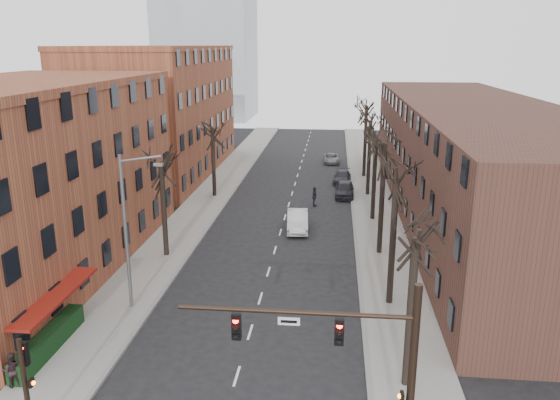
# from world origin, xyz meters

# --- Properties ---
(sidewalk_left) EXTENTS (4.00, 90.00, 0.15)m
(sidewalk_left) POSITION_xyz_m (-8.00, 35.00, 0.07)
(sidewalk_left) COLOR gray
(sidewalk_left) RESTS_ON ground
(sidewalk_right) EXTENTS (4.00, 90.00, 0.15)m
(sidewalk_right) POSITION_xyz_m (8.00, 35.00, 0.07)
(sidewalk_right) COLOR gray
(sidewalk_right) RESTS_ON ground
(building_left_near) EXTENTS (12.00, 26.00, 12.00)m
(building_left_near) POSITION_xyz_m (-16.00, 15.00, 6.00)
(building_left_near) COLOR brown
(building_left_near) RESTS_ON ground
(building_left_far) EXTENTS (12.00, 28.00, 14.00)m
(building_left_far) POSITION_xyz_m (-16.00, 44.00, 7.00)
(building_left_far) COLOR brown
(building_left_far) RESTS_ON ground
(building_right) EXTENTS (12.00, 50.00, 10.00)m
(building_right) POSITION_xyz_m (16.00, 30.00, 5.00)
(building_right) COLOR #4A2A22
(building_right) RESTS_ON ground
(awning_left) EXTENTS (1.20, 7.00, 0.15)m
(awning_left) POSITION_xyz_m (-9.40, 6.00, 0.00)
(awning_left) COLOR maroon
(awning_left) RESTS_ON ground
(hedge) EXTENTS (0.80, 6.00, 1.00)m
(hedge) POSITION_xyz_m (-9.50, 5.00, 0.65)
(hedge) COLOR #133716
(hedge) RESTS_ON sidewalk_left
(tree_right_a) EXTENTS (5.20, 5.20, 10.00)m
(tree_right_a) POSITION_xyz_m (7.60, 4.00, 0.00)
(tree_right_a) COLOR black
(tree_right_a) RESTS_ON ground
(tree_right_b) EXTENTS (5.20, 5.20, 10.80)m
(tree_right_b) POSITION_xyz_m (7.60, 12.00, 0.00)
(tree_right_b) COLOR black
(tree_right_b) RESTS_ON ground
(tree_right_c) EXTENTS (5.20, 5.20, 11.60)m
(tree_right_c) POSITION_xyz_m (7.60, 20.00, 0.00)
(tree_right_c) COLOR black
(tree_right_c) RESTS_ON ground
(tree_right_d) EXTENTS (5.20, 5.20, 10.00)m
(tree_right_d) POSITION_xyz_m (7.60, 28.00, 0.00)
(tree_right_d) COLOR black
(tree_right_d) RESTS_ON ground
(tree_right_e) EXTENTS (5.20, 5.20, 10.80)m
(tree_right_e) POSITION_xyz_m (7.60, 36.00, 0.00)
(tree_right_e) COLOR black
(tree_right_e) RESTS_ON ground
(tree_right_f) EXTENTS (5.20, 5.20, 11.60)m
(tree_right_f) POSITION_xyz_m (7.60, 44.00, 0.00)
(tree_right_f) COLOR black
(tree_right_f) RESTS_ON ground
(tree_left_a) EXTENTS (5.20, 5.20, 9.50)m
(tree_left_a) POSITION_xyz_m (-7.60, 18.00, 0.00)
(tree_left_a) COLOR black
(tree_left_a) RESTS_ON ground
(tree_left_b) EXTENTS (5.20, 5.20, 9.50)m
(tree_left_b) POSITION_xyz_m (-7.60, 34.00, 0.00)
(tree_left_b) COLOR black
(tree_left_b) RESTS_ON ground
(signal_mast_arm) EXTENTS (8.14, 0.30, 7.20)m
(signal_mast_arm) POSITION_xyz_m (5.45, -1.00, 4.40)
(signal_mast_arm) COLOR black
(signal_mast_arm) RESTS_ON ground
(signal_pole_left) EXTENTS (0.47, 0.44, 4.40)m
(signal_pole_left) POSITION_xyz_m (-6.99, -0.95, 2.61)
(signal_pole_left) COLOR black
(signal_pole_left) RESTS_ON ground
(streetlight) EXTENTS (2.45, 0.22, 9.03)m
(streetlight) POSITION_xyz_m (-7.03, 10.00, 5.01)
(streetlight) COLOR slate
(streetlight) RESTS_ON ground
(silver_sedan) EXTENTS (2.01, 4.88, 1.57)m
(silver_sedan) POSITION_xyz_m (1.34, 24.76, 0.79)
(silver_sedan) COLOR #B4B6BB
(silver_sedan) RESTS_ON ground
(parked_car_near) EXTENTS (1.94, 4.56, 1.54)m
(parked_car_near) POSITION_xyz_m (5.30, 35.32, 0.77)
(parked_car_near) COLOR black
(parked_car_near) RESTS_ON ground
(parked_car_mid) EXTENTS (2.15, 4.53, 1.28)m
(parked_car_mid) POSITION_xyz_m (5.09, 41.05, 0.64)
(parked_car_mid) COLOR black
(parked_car_mid) RESTS_ON ground
(parked_car_far) EXTENTS (2.08, 4.24, 1.16)m
(parked_car_far) POSITION_xyz_m (3.81, 51.49, 0.58)
(parked_car_far) COLOR slate
(parked_car_far) RESTS_ON ground
(pedestrian_b) EXTENTS (0.97, 0.88, 1.63)m
(pedestrian_b) POSITION_xyz_m (-9.60, 2.07, 0.96)
(pedestrian_b) COLOR black
(pedestrian_b) RESTS_ON sidewalk_left
(pedestrian_crossing) EXTENTS (0.58, 1.14, 1.87)m
(pedestrian_crossing) POSITION_xyz_m (2.42, 31.66, 0.93)
(pedestrian_crossing) COLOR black
(pedestrian_crossing) RESTS_ON ground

